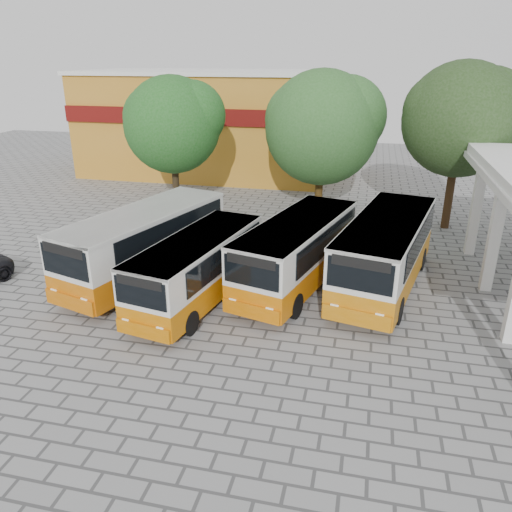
% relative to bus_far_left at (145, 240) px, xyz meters
% --- Properties ---
extents(ground, '(90.00, 90.00, 0.00)m').
position_rel_bus_far_left_xyz_m(ground, '(6.84, -3.95, -1.82)').
color(ground, gray).
rests_on(ground, ground).
extents(shophouse_block, '(20.40, 10.40, 8.30)m').
position_rel_bus_far_left_xyz_m(shophouse_block, '(-4.16, 22.03, 2.34)').
color(shophouse_block, '#AE721C').
rests_on(shophouse_block, ground).
extents(bus_far_left, '(5.01, 9.27, 3.15)m').
position_rel_bus_far_left_xyz_m(bus_far_left, '(0.00, 0.00, 0.00)').
color(bus_far_left, '#B15502').
rests_on(bus_far_left, ground).
extents(bus_centre_left, '(3.67, 7.92, 2.73)m').
position_rel_bus_far_left_xyz_m(bus_centre_left, '(3.01, -1.66, -0.24)').
color(bus_centre_left, '#AF5B00').
rests_on(bus_centre_left, ground).
extents(bus_centre_right, '(4.56, 8.72, 2.97)m').
position_rel_bus_far_left_xyz_m(bus_centre_right, '(6.67, 0.69, -0.10)').
color(bus_centre_right, '#B95B00').
rests_on(bus_centre_right, ground).
extents(bus_far_right, '(4.49, 9.16, 3.14)m').
position_rel_bus_far_left_xyz_m(bus_far_right, '(10.34, 1.27, -0.00)').
color(bus_far_right, '#AF6406').
rests_on(bus_far_right, ground).
extents(tree_left, '(6.20, 5.91, 8.40)m').
position_rel_bus_far_left_xyz_m(tree_left, '(-2.57, 10.42, 3.82)').
color(tree_left, '#2F2414').
rests_on(tree_left, ground).
extents(tree_middle, '(7.24, 6.90, 8.77)m').
position_rel_bus_far_left_xyz_m(tree_middle, '(6.44, 12.04, 3.73)').
color(tree_middle, '#452E11').
rests_on(tree_middle, ground).
extents(tree_right, '(6.53, 6.22, 9.27)m').
position_rel_bus_far_left_xyz_m(tree_right, '(14.05, 10.64, 4.54)').
color(tree_right, '#3F2915').
rests_on(tree_right, ground).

